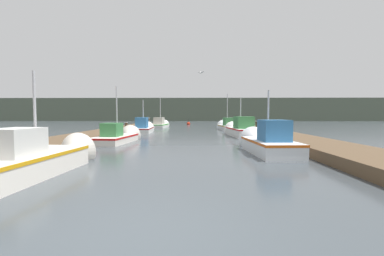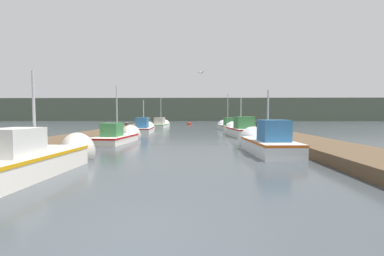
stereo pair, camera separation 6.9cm
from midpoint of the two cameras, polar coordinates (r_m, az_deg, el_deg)
The scene contains 16 objects.
ground_plane at distance 4.17m, azimuth -10.64°, elevation -22.78°, with size 200.00×200.00×0.00m.
dock_left at distance 21.17m, azimuth -20.00°, elevation -1.42°, with size 2.92×40.00×0.43m.
dock_right at distance 20.65m, azimuth 18.38°, elevation -1.50°, with size 2.92×40.00×0.43m.
distant_shore_ridge at distance 75.33m, azimuth 0.64°, elevation 4.04°, with size 120.00×16.00×6.09m.
fishing_boat_0 at distance 9.32m, azimuth -30.71°, elevation -5.71°, with size 1.79×4.94×3.52m.
fishing_boat_1 at distance 12.75m, azimuth 16.21°, elevation -3.10°, with size 1.94×4.89×3.40m.
fishing_boat_2 at distance 17.46m, azimuth -15.78°, elevation -1.85°, with size 2.05×4.92×4.14m.
fishing_boat_3 at distance 21.79m, azimuth 10.76°, elevation -0.34°, with size 2.15×5.65×3.59m.
fishing_boat_4 at distance 25.94m, azimuth -10.51°, elevation -0.01°, with size 1.89×5.11×3.74m.
fishing_boat_5 at distance 30.53m, azimuth 7.89°, elevation 0.46°, with size 2.05×5.66×4.72m.
fishing_boat_6 at distance 35.62m, azimuth -6.79°, elevation 0.83°, with size 1.97×5.16×4.73m.
mooring_piling_0 at distance 21.17m, azimuth 14.42°, elevation -0.18°, with size 0.33×0.33×1.27m.
mooring_piling_1 at distance 33.32m, azimuth -9.44°, elevation 1.10°, with size 0.31×0.31×1.34m.
mooring_piling_2 at distance 24.15m, azimuth -14.23°, elevation -0.01°, with size 0.28×0.28×1.08m.
channel_buoy at distance 44.09m, azimuth -0.59°, elevation 0.96°, with size 0.60×0.60×1.10m.
seagull_lead at distance 18.94m, azimuth 2.09°, elevation 12.20°, with size 0.51×0.42×0.12m.
Camera 2 is at (0.82, -3.67, 1.82)m, focal length 24.00 mm.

